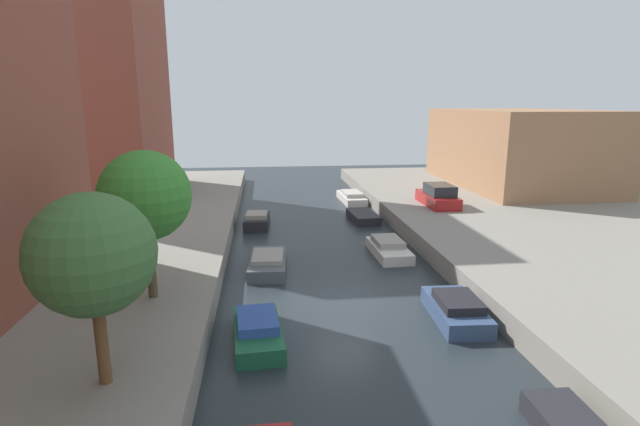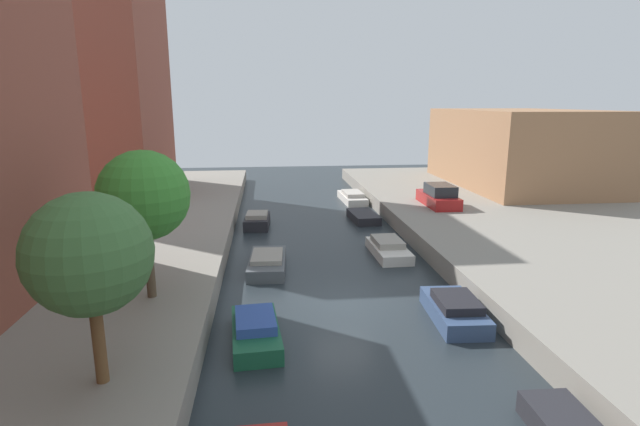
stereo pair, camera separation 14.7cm
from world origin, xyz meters
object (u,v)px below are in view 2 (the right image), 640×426
moored_boat_right_3 (388,249)px  parked_car (439,197)px  moored_boat_right_2 (455,310)px  apartment_tower_far (85,59)px  moored_boat_left_4 (267,262)px  moored_boat_left_5 (257,221)px  street_tree_1 (89,255)px  moored_boat_right_4 (363,217)px  low_block_right (518,148)px  street_tree_2 (144,196)px  moored_boat_left_3 (256,331)px  moored_boat_right_5 (352,197)px

moored_boat_right_3 → parked_car: bearing=54.0°
parked_car → moored_boat_right_2: (-4.76, -15.15, -1.21)m
apartment_tower_far → moored_boat_left_4: size_ratio=4.86×
parked_car → moored_boat_left_4: (-11.60, -8.80, -1.26)m
moored_boat_left_4 → moored_boat_left_5: moored_boat_left_5 is taller
street_tree_1 → moored_boat_right_4: bearing=61.8°
low_block_right → street_tree_2: bearing=-139.4°
low_block_right → moored_boat_right_4: (-14.47, -7.14, -3.83)m
street_tree_2 → moored_boat_left_3: (3.74, -1.91, -4.32)m
street_tree_1 → apartment_tower_far: bearing=107.8°
apartment_tower_far → moored_boat_right_2: bearing=-49.4°
moored_boat_right_5 → moored_boat_left_3: bearing=-107.8°
street_tree_1 → moored_boat_right_2: size_ratio=1.33×
apartment_tower_far → street_tree_1: (8.87, -27.64, -6.58)m
apartment_tower_far → moored_boat_right_3: size_ratio=5.16×
street_tree_2 → street_tree_1: bearing=-90.0°
moored_boat_right_2 → moored_boat_right_4: bearing=91.2°
moored_boat_left_3 → moored_boat_left_5: 15.41m
moored_boat_left_3 → moored_boat_left_5: moored_boat_left_5 is taller
street_tree_2 → moored_boat_left_3: street_tree_2 is taller
parked_car → moored_boat_right_5: (-4.71, 6.72, -1.25)m
apartment_tower_far → moored_boat_right_2: (19.86, -23.20, -10.52)m
moored_boat_left_3 → moored_boat_right_4: bearing=66.9°
street_tree_1 → moored_boat_right_3: (10.49, 12.35, -3.99)m
street_tree_2 → moored_boat_right_4: 18.44m
moored_boat_right_3 → moored_boat_right_4: 7.53m
moored_boat_left_5 → low_block_right: bearing=20.4°
parked_car → moored_boat_right_4: size_ratio=1.27×
moored_boat_left_3 → moored_boat_left_4: (0.43, 7.20, -0.04)m
low_block_right → moored_boat_left_5: size_ratio=5.04×
street_tree_1 → moored_boat_right_4: street_tree_1 is taller
moored_boat_left_4 → apartment_tower_far: bearing=127.7°
low_block_right → moored_boat_right_3: (-14.64, -14.66, -3.76)m
street_tree_1 → parked_car: 25.29m
moored_boat_left_3 → moored_boat_right_4: size_ratio=1.07×
moored_boat_left_3 → moored_boat_right_5: size_ratio=0.79×
street_tree_2 → moored_boat_right_3: size_ratio=1.38×
moored_boat_right_2 → moored_boat_right_4: size_ratio=1.07×
moored_boat_left_3 → moored_boat_right_5: moored_boat_left_3 is taller
moored_boat_left_4 → moored_boat_right_2: 9.33m
street_tree_1 → moored_boat_left_3: size_ratio=1.32×
street_tree_2 → moored_boat_left_4: (4.16, 5.28, -4.35)m
moored_boat_left_4 → moored_boat_right_2: size_ratio=1.11×
moored_boat_left_4 → moored_boat_left_5: size_ratio=1.29×
moored_boat_left_4 → street_tree_1: bearing=-111.1°
street_tree_1 → parked_car: (15.76, 19.59, -2.73)m
apartment_tower_far → moored_boat_right_4: (19.53, -7.77, -10.65)m
moored_boat_left_5 → parked_car: bearing=2.8°
moored_boat_right_3 → moored_boat_right_4: (0.17, 7.53, -0.08)m
moored_boat_left_4 → moored_boat_right_3: (6.33, 1.56, 0.00)m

